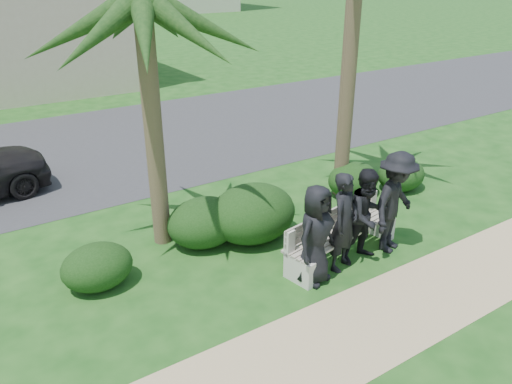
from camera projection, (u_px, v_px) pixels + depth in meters
ground at (299, 265)px, 8.62m from camera, size 160.00×160.00×0.00m
footpath at (374, 321)px, 7.25m from camera, size 30.00×1.60×0.01m
asphalt_street at (133, 141)px, 14.73m from camera, size 160.00×8.00×0.01m
park_bench at (342, 237)px, 8.74m from camera, size 2.52×0.97×0.85m
man_a at (315, 235)px, 7.87m from camera, size 0.95×0.76×1.68m
man_b at (344, 222)px, 8.22m from camera, size 0.73×0.60×1.73m
man_c at (367, 215)px, 8.49m from camera, size 0.83×0.66×1.68m
man_d at (395, 203)px, 8.73m from camera, size 1.37×1.06×1.87m
hedge_a at (97, 265)px, 7.93m from camera, size 1.14×0.94×0.74m
hedge_b at (204, 221)px, 9.14m from camera, size 1.39×1.15×0.91m
hedge_d at (253, 212)px, 9.28m from camera, size 1.68×1.39×1.10m
hedge_e at (353, 179)px, 11.12m from camera, size 1.20×0.99×0.78m
hedge_f at (401, 174)px, 11.42m from camera, size 1.15×0.95×0.75m
palm_left at (142, 6)px, 7.68m from camera, size 3.00×3.00×5.11m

